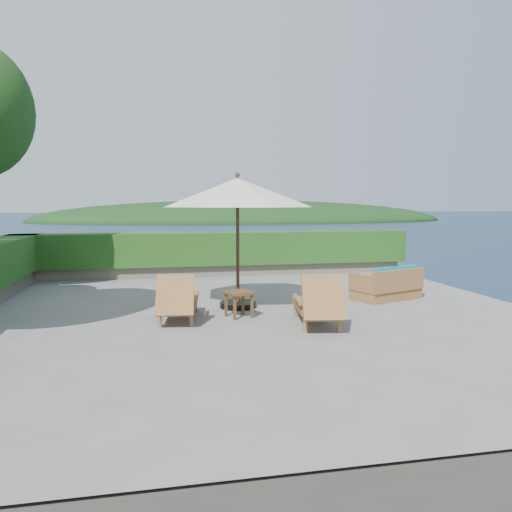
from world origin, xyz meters
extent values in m
plane|color=gray|center=(0.00, 0.00, 0.00)|extent=(12.00, 12.00, 0.00)
cube|color=#4C453C|center=(0.00, 0.00, -1.55)|extent=(12.00, 12.00, 3.00)
plane|color=#162644|center=(0.00, 0.00, -3.00)|extent=(600.00, 600.00, 0.00)
ellipsoid|color=black|center=(25.00, 140.00, -3.00)|extent=(126.00, 57.60, 12.60)
cube|color=#746B5D|center=(0.00, 5.60, 0.18)|extent=(12.00, 0.60, 0.36)
cube|color=#1A4915|center=(0.00, 5.60, 0.85)|extent=(12.40, 0.90, 1.00)
cylinder|color=black|center=(-0.12, 0.68, 0.06)|extent=(0.95, 0.95, 0.12)
cylinder|color=#3C2216|center=(-0.12, 0.68, 1.39)|extent=(0.09, 0.09, 2.78)
cone|color=beige|center=(-0.12, 0.68, 2.47)|extent=(3.95, 3.95, 0.61)
sphere|color=#3C2216|center=(-0.12, 0.68, 2.84)|extent=(0.12, 0.12, 0.10)
cube|color=#995A37|center=(-1.80, -0.74, 0.13)|extent=(0.07, 0.07, 0.27)
cube|color=#995A37|center=(-1.23, -0.82, 0.13)|extent=(0.07, 0.07, 0.27)
cube|color=#995A37|center=(-1.63, 0.48, 0.13)|extent=(0.07, 0.07, 0.27)
cube|color=#995A37|center=(-1.06, 0.40, 0.13)|extent=(0.07, 0.07, 0.27)
cube|color=#995A37|center=(-1.42, -0.07, 0.31)|extent=(0.86, 1.42, 0.09)
cube|color=#995A37|center=(-1.52, -0.83, 0.60)|extent=(0.73, 0.52, 0.72)
cube|color=#995A37|center=(-1.79, -0.22, 0.46)|extent=(0.18, 0.87, 0.05)
cube|color=#995A37|center=(-1.10, -0.32, 0.46)|extent=(0.18, 0.87, 0.05)
cube|color=#995A37|center=(0.67, -1.66, 0.14)|extent=(0.07, 0.07, 0.28)
cube|color=#995A37|center=(1.27, -1.75, 0.14)|extent=(0.07, 0.07, 0.28)
cube|color=#995A37|center=(0.87, -0.37, 0.14)|extent=(0.07, 0.07, 0.28)
cube|color=#995A37|center=(1.47, -0.46, 0.14)|extent=(0.07, 0.07, 0.28)
cube|color=#995A37|center=(1.09, -0.95, 0.33)|extent=(0.93, 1.51, 0.10)
cube|color=#995A37|center=(0.96, -1.76, 0.63)|extent=(0.78, 0.57, 0.76)
cube|color=#995A37|center=(0.69, -1.11, 0.49)|extent=(0.21, 0.92, 0.05)
cube|color=#995A37|center=(1.42, -1.23, 0.49)|extent=(0.21, 0.92, 0.05)
cube|color=brown|center=(-0.38, -0.48, 0.23)|extent=(0.06, 0.06, 0.46)
cube|color=brown|center=(-0.02, -0.36, 0.23)|extent=(0.06, 0.06, 0.46)
cube|color=brown|center=(-0.50, -0.12, 0.23)|extent=(0.06, 0.06, 0.46)
cube|color=brown|center=(-0.13, 0.00, 0.23)|extent=(0.06, 0.06, 0.46)
cube|color=brown|center=(-0.26, -0.24, 0.49)|extent=(0.61, 0.61, 0.05)
cube|color=#995A37|center=(3.45, 0.95, 0.18)|extent=(1.78, 1.32, 0.36)
cube|color=#995A37|center=(3.58, 0.60, 0.49)|extent=(1.54, 0.69, 0.49)
cube|color=#995A37|center=(2.74, 0.67, 0.45)|extent=(0.38, 0.79, 0.40)
cube|color=#995A37|center=(4.17, 1.22, 0.45)|extent=(0.38, 0.79, 0.40)
cube|color=teal|center=(3.09, 0.85, 0.44)|extent=(0.88, 0.85, 0.16)
cube|color=teal|center=(3.79, 1.12, 0.44)|extent=(0.88, 0.85, 0.16)
cube|color=teal|center=(3.20, 0.55, 0.64)|extent=(0.63, 0.34, 0.32)
cube|color=teal|center=(3.90, 0.81, 0.64)|extent=(0.63, 0.34, 0.32)
camera|label=1|loc=(-1.86, -9.80, 2.24)|focal=35.00mm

